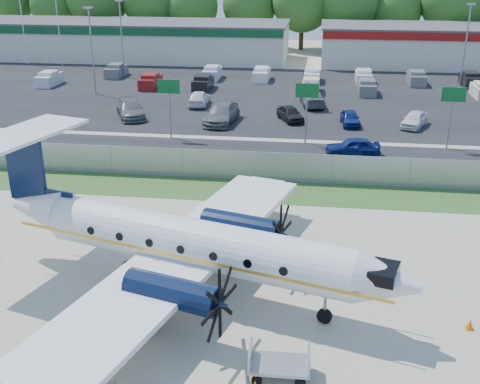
# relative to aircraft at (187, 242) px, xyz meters

# --- Properties ---
(ground) EXTENTS (170.00, 170.00, 0.00)m
(ground) POSITION_rel_aircraft_xyz_m (1.48, 0.50, -2.44)
(ground) COLOR #B1AC96
(ground) RESTS_ON ground
(grass_verge) EXTENTS (170.00, 4.00, 0.02)m
(grass_verge) POSITION_rel_aircraft_xyz_m (1.48, 12.50, -2.43)
(grass_verge) COLOR #2D561E
(grass_verge) RESTS_ON ground
(access_road) EXTENTS (170.00, 8.00, 0.02)m
(access_road) POSITION_rel_aircraft_xyz_m (1.48, 19.50, -2.42)
(access_road) COLOR black
(access_road) RESTS_ON ground
(parking_lot) EXTENTS (170.00, 32.00, 0.02)m
(parking_lot) POSITION_rel_aircraft_xyz_m (1.48, 40.50, -2.42)
(parking_lot) COLOR black
(parking_lot) RESTS_ON ground
(perimeter_fence) EXTENTS (120.00, 0.06, 1.99)m
(perimeter_fence) POSITION_rel_aircraft_xyz_m (1.48, 14.50, -1.43)
(perimeter_fence) COLOR gray
(perimeter_fence) RESTS_ON ground
(building_west) EXTENTS (46.40, 12.40, 5.24)m
(building_west) POSITION_rel_aircraft_xyz_m (-22.52, 62.48, 0.19)
(building_west) COLOR silver
(building_west) RESTS_ON ground
(sign_left) EXTENTS (1.80, 0.26, 5.00)m
(sign_left) POSITION_rel_aircraft_xyz_m (-6.52, 23.40, 1.18)
(sign_left) COLOR gray
(sign_left) RESTS_ON ground
(sign_mid) EXTENTS (1.80, 0.26, 5.00)m
(sign_mid) POSITION_rel_aircraft_xyz_m (4.48, 23.40, 1.18)
(sign_mid) COLOR gray
(sign_mid) RESTS_ON ground
(sign_right) EXTENTS (1.80, 0.26, 5.00)m
(sign_right) POSITION_rel_aircraft_xyz_m (15.48, 23.40, 1.18)
(sign_right) COLOR gray
(sign_right) RESTS_ON ground
(flagpole_west) EXTENTS (1.06, 0.12, 10.00)m
(flagpole_west) POSITION_rel_aircraft_xyz_m (-34.44, 55.50, 3.21)
(flagpole_west) COLOR silver
(flagpole_west) RESTS_ON ground
(flagpole_east) EXTENTS (1.06, 0.12, 10.00)m
(flagpole_east) POSITION_rel_aircraft_xyz_m (-29.44, 55.50, 3.21)
(flagpole_east) COLOR silver
(flagpole_east) RESTS_ON ground
(light_pole_nw) EXTENTS (0.90, 0.35, 9.09)m
(light_pole_nw) POSITION_rel_aircraft_xyz_m (-18.52, 38.50, 2.80)
(light_pole_nw) COLOR gray
(light_pole_nw) RESTS_ON ground
(light_pole_sw) EXTENTS (0.90, 0.35, 9.09)m
(light_pole_sw) POSITION_rel_aircraft_xyz_m (-18.52, 48.50, 2.80)
(light_pole_sw) COLOR gray
(light_pole_sw) RESTS_ON ground
(light_pole_se) EXTENTS (0.90, 0.35, 9.09)m
(light_pole_se) POSITION_rel_aircraft_xyz_m (21.48, 48.50, 2.80)
(light_pole_se) COLOR gray
(light_pole_se) RESTS_ON ground
(tree_line) EXTENTS (112.00, 6.00, 14.00)m
(tree_line) POSITION_rel_aircraft_xyz_m (1.48, 74.50, -2.44)
(tree_line) COLOR #2B5C1B
(tree_line) RESTS_ON ground
(aircraft) EXTENTS (20.64, 20.16, 6.31)m
(aircraft) POSITION_rel_aircraft_xyz_m (0.00, 0.00, 0.00)
(aircraft) COLOR silver
(aircraft) RESTS_ON ground
(pushback_tug) EXTENTS (2.50, 2.01, 1.23)m
(pushback_tug) POSITION_rel_aircraft_xyz_m (-2.18, 1.88, -1.85)
(pushback_tug) COLOR silver
(pushback_tug) RESTS_ON ground
(baggage_cart_far) EXTENTS (2.23, 1.39, 1.15)m
(baggage_cart_far) POSITION_rel_aircraft_xyz_m (4.49, -5.38, -1.90)
(baggage_cart_far) COLOR gray
(baggage_cart_far) RESTS_ON ground
(cone_nose) EXTENTS (0.33, 0.33, 0.47)m
(cone_nose) POSITION_rel_aircraft_xyz_m (11.93, -1.45, -2.22)
(cone_nose) COLOR #E75A07
(cone_nose) RESTS_ON ground
(cone_starboard_wing) EXTENTS (0.43, 0.43, 0.61)m
(cone_starboard_wing) POSITION_rel_aircraft_xyz_m (-3.00, 5.81, -2.15)
(cone_starboard_wing) COLOR #E75A07
(cone_starboard_wing) RESTS_ON ground
(road_car_mid) EXTENTS (4.18, 1.99, 1.38)m
(road_car_mid) POSITION_rel_aircraft_xyz_m (8.12, 20.76, -2.44)
(road_car_mid) COLOR navy
(road_car_mid) RESTS_ON ground
(parked_car_a) EXTENTS (4.26, 5.84, 1.57)m
(parked_car_a) POSITION_rel_aircraft_xyz_m (-11.81, 29.50, -2.44)
(parked_car_a) COLOR #595B5E
(parked_car_a) RESTS_ON ground
(parked_car_b) EXTENTS (2.89, 6.00, 1.69)m
(parked_car_b) POSITION_rel_aircraft_xyz_m (-3.12, 28.73, -2.44)
(parked_car_b) COLOR #595B5E
(parked_car_b) RESTS_ON ground
(parked_car_c) EXTENTS (3.05, 4.26, 1.35)m
(parked_car_c) POSITION_rel_aircraft_xyz_m (2.91, 30.27, -2.44)
(parked_car_c) COLOR black
(parked_car_c) RESTS_ON ground
(parked_car_d) EXTENTS (1.85, 3.90, 1.29)m
(parked_car_d) POSITION_rel_aircraft_xyz_m (8.25, 29.49, -2.44)
(parked_car_d) COLOR navy
(parked_car_d) RESTS_ON ground
(parked_car_e) EXTENTS (3.07, 4.42, 1.40)m
(parked_car_e) POSITION_rel_aircraft_xyz_m (13.79, 29.59, -2.44)
(parked_car_e) COLOR silver
(parked_car_e) RESTS_ON ground
(parked_car_f) EXTENTS (1.96, 4.50, 1.51)m
(parked_car_f) POSITION_rel_aircraft_xyz_m (-6.46, 34.98, -2.44)
(parked_car_f) COLOR silver
(parked_car_f) RESTS_ON ground
(parked_car_g) EXTENTS (2.87, 5.49, 1.52)m
(parked_car_g) POSITION_rel_aircraft_xyz_m (4.79, 36.31, -2.44)
(parked_car_g) COLOR #595B5E
(parked_car_g) RESTS_ON ground
(far_parking_rows) EXTENTS (56.00, 10.00, 1.60)m
(far_parking_rows) POSITION_rel_aircraft_xyz_m (1.48, 45.50, -2.44)
(far_parking_rows) COLOR gray
(far_parking_rows) RESTS_ON ground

